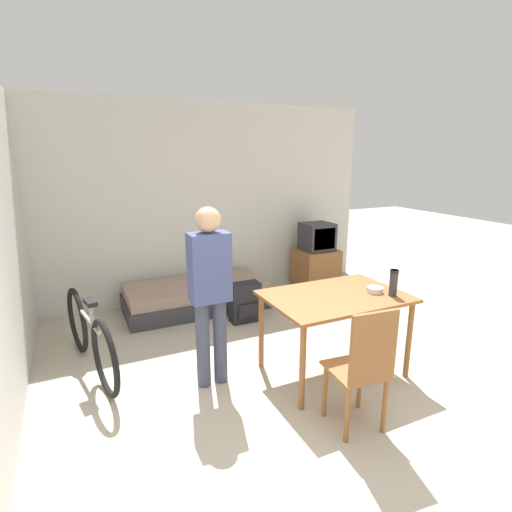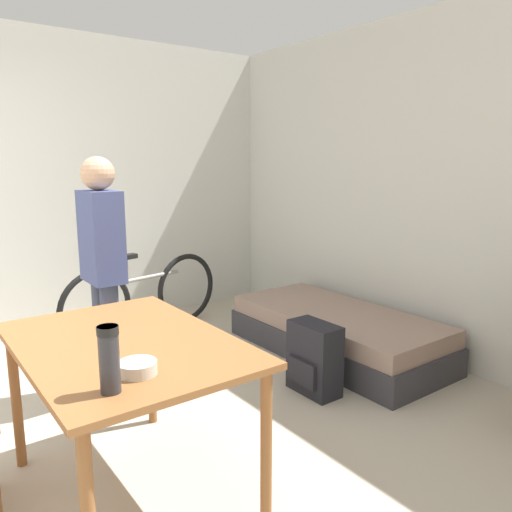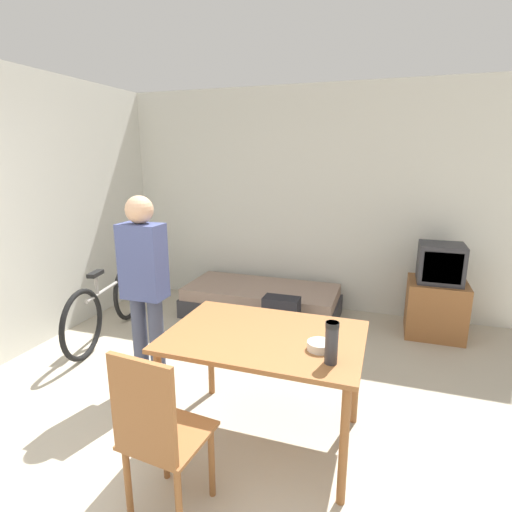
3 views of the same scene
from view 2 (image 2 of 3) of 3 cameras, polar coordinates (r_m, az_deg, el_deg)
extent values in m
cube|color=silver|center=(4.26, 16.88, 7.39)|extent=(5.27, 0.06, 2.70)
cube|color=silver|center=(4.98, -17.95, 7.75)|extent=(0.06, 4.57, 2.70)
cube|color=#333338|center=(4.25, 9.14, -9.44)|extent=(1.85, 0.85, 0.22)
cube|color=gray|center=(4.19, 9.21, -7.12)|extent=(1.79, 0.83, 0.14)
cube|color=brown|center=(2.36, -14.78, -9.71)|extent=(1.25, 0.87, 0.03)
cylinder|color=brown|center=(2.93, -25.74, -14.51)|extent=(0.05, 0.05, 0.74)
cylinder|color=brown|center=(3.12, -11.94, -12.01)|extent=(0.05, 0.05, 0.74)
cylinder|color=brown|center=(2.25, 1.17, -21.39)|extent=(0.05, 0.05, 0.74)
torus|color=black|center=(4.95, -7.96, -3.67)|extent=(0.18, 0.68, 0.68)
torus|color=black|center=(4.42, -17.86, -5.87)|extent=(0.18, 0.68, 0.68)
cylinder|color=gray|center=(4.62, -12.71, -2.48)|extent=(0.18, 0.76, 0.04)
cylinder|color=gray|center=(4.51, -14.61, -1.60)|extent=(0.04, 0.04, 0.20)
cube|color=black|center=(4.48, -14.68, -0.11)|extent=(0.12, 0.21, 0.04)
cylinder|color=#3D4256|center=(3.62, -17.08, -8.63)|extent=(0.12, 0.12, 0.79)
cylinder|color=#3D4256|center=(3.48, -16.17, -9.39)|extent=(0.12, 0.12, 0.79)
cube|color=#424C7F|center=(3.38, -17.27, 2.13)|extent=(0.34, 0.20, 0.59)
sphere|color=tan|center=(3.35, -17.66, 8.98)|extent=(0.21, 0.21, 0.21)
cylinder|color=#2D2D33|center=(1.84, -16.42, -11.28)|extent=(0.07, 0.07, 0.24)
cylinder|color=black|center=(1.80, -16.60, -8.15)|extent=(0.08, 0.08, 0.03)
cylinder|color=beige|center=(1.99, -13.39, -12.34)|extent=(0.15, 0.15, 0.05)
cube|color=black|center=(3.50, 6.69, -11.51)|extent=(0.37, 0.20, 0.49)
cube|color=black|center=(3.45, 5.25, -13.11)|extent=(0.26, 0.03, 0.17)
camera|label=1|loc=(4.65, -63.30, 10.50)|focal=28.00mm
camera|label=3|loc=(2.03, -85.38, 10.00)|focal=28.00mm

